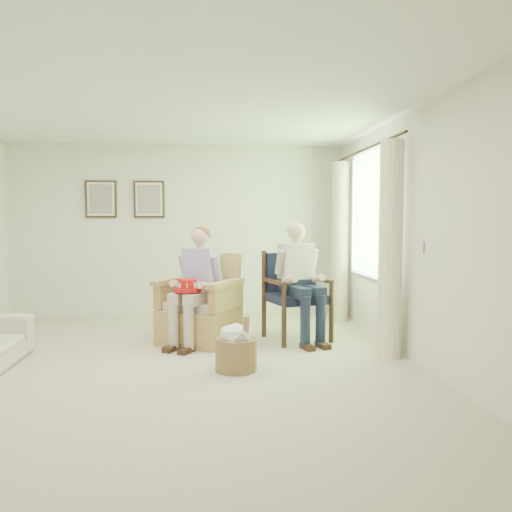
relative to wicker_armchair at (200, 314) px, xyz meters
name	(u,v)px	position (x,y,z in m)	size (l,w,h in m)	color
floor	(169,368)	(-0.29, -1.09, -0.34)	(5.50, 5.50, 0.00)	#C1B09B
back_wall	(180,231)	(-0.29, 1.66, 0.96)	(5.00, 0.04, 2.60)	silver
front_wall	(124,257)	(-0.29, -3.84, 0.96)	(5.00, 0.04, 2.60)	silver
right_wall	(415,236)	(2.21, -1.09, 0.96)	(0.04, 5.50, 2.60)	silver
ceiling	(166,101)	(-0.29, -1.09, 2.26)	(5.00, 5.50, 0.02)	white
window	(372,211)	(2.17, 0.11, 1.25)	(0.13, 2.50, 1.63)	#2D6B23
curtain_left	(390,250)	(2.04, -0.87, 0.81)	(0.34, 0.34, 2.30)	#F9E7C3
curtain_right	(340,242)	(2.04, 1.09, 0.81)	(0.34, 0.34, 2.30)	#F9E7C3
framed_print_left	(101,199)	(-1.44, 1.62, 1.44)	(0.45, 0.05, 0.55)	#382114
framed_print_right	(149,199)	(-0.74, 1.62, 1.44)	(0.45, 0.05, 0.55)	#382114
wicker_armchair	(200,314)	(0.00, 0.00, 0.00)	(0.83, 0.82, 1.06)	tan
wood_armchair	(295,292)	(1.19, 0.06, 0.24)	(0.69, 0.64, 1.06)	black
person_wicker	(199,277)	(0.00, -0.14, 0.46)	(0.40, 0.63, 1.36)	#BDAC98
person_dark	(298,272)	(1.19, -0.12, 0.50)	(0.40, 0.63, 1.41)	#182036
red_hat	(188,287)	(-0.13, -0.31, 0.37)	(0.31, 0.31, 0.14)	#B31311
hatbox	(236,347)	(0.36, -1.22, -0.10)	(0.53, 0.53, 0.60)	tan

